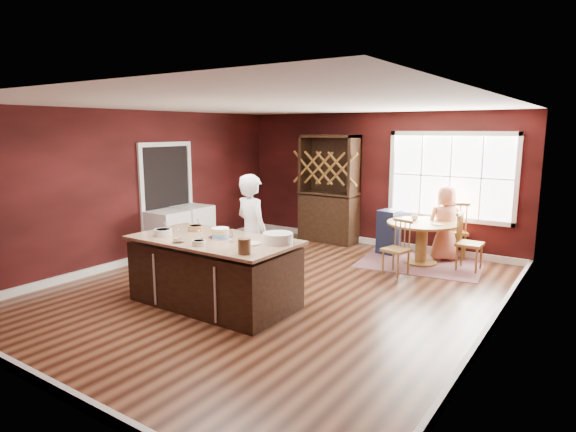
% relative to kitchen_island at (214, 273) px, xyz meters
% --- Properties ---
extents(room_shell, '(7.00, 7.00, 7.00)m').
position_rel_kitchen_island_xyz_m(room_shell, '(0.37, 0.94, 0.91)').
color(room_shell, brown).
rests_on(room_shell, ground).
extents(window, '(2.36, 0.10, 1.66)m').
position_rel_kitchen_island_xyz_m(window, '(1.87, 4.41, 1.06)').
color(window, white).
rests_on(window, room_shell).
extents(doorway, '(0.08, 1.26, 2.13)m').
position_rel_kitchen_island_xyz_m(doorway, '(-2.60, 1.54, 0.59)').
color(doorway, white).
rests_on(doorway, room_shell).
extents(kitchen_island, '(2.28, 1.19, 0.92)m').
position_rel_kitchen_island_xyz_m(kitchen_island, '(0.00, 0.00, 0.00)').
color(kitchen_island, black).
rests_on(kitchen_island, ground).
extents(dining_table, '(1.23, 1.23, 0.75)m').
position_rel_kitchen_island_xyz_m(dining_table, '(1.67, 3.56, 0.10)').
color(dining_table, olive).
rests_on(dining_table, ground).
extents(baker, '(0.73, 0.59, 1.74)m').
position_rel_kitchen_island_xyz_m(baker, '(0.09, 0.72, 0.43)').
color(baker, white).
rests_on(baker, ground).
extents(layer_cake, '(0.33, 0.33, 0.13)m').
position_rel_kitchen_island_xyz_m(layer_cake, '(0.05, 0.09, 0.55)').
color(layer_cake, white).
rests_on(layer_cake, kitchen_island).
extents(bowl_blue, '(0.24, 0.24, 0.09)m').
position_rel_kitchen_island_xyz_m(bowl_blue, '(-0.68, -0.26, 0.53)').
color(bowl_blue, white).
rests_on(bowl_blue, kitchen_island).
extents(bowl_yellow, '(0.22, 0.22, 0.08)m').
position_rel_kitchen_island_xyz_m(bowl_yellow, '(-0.54, 0.22, 0.52)').
color(bowl_yellow, '#98794A').
rests_on(bowl_yellow, kitchen_island).
extents(bowl_pink, '(0.15, 0.15, 0.05)m').
position_rel_kitchen_island_xyz_m(bowl_pink, '(-0.21, -0.42, 0.51)').
color(bowl_pink, silver).
rests_on(bowl_pink, kitchen_island).
extents(bowl_olive, '(0.17, 0.17, 0.06)m').
position_rel_kitchen_island_xyz_m(bowl_olive, '(0.12, -0.39, 0.51)').
color(bowl_olive, silver).
rests_on(bowl_olive, kitchen_island).
extents(drinking_glass, '(0.08, 0.08, 0.17)m').
position_rel_kitchen_island_xyz_m(drinking_glass, '(0.35, -0.02, 0.56)').
color(drinking_glass, silver).
rests_on(drinking_glass, kitchen_island).
extents(dinner_plate, '(0.25, 0.25, 0.02)m').
position_rel_kitchen_island_xyz_m(dinner_plate, '(0.62, 0.03, 0.49)').
color(dinner_plate, '#FFFAC9').
rests_on(dinner_plate, kitchen_island).
extents(white_tub, '(0.39, 0.39, 0.13)m').
position_rel_kitchen_island_xyz_m(white_tub, '(0.87, 0.27, 0.55)').
color(white_tub, silver).
rests_on(white_tub, kitchen_island).
extents(stoneware_crock, '(0.16, 0.16, 0.19)m').
position_rel_kitchen_island_xyz_m(stoneware_crock, '(0.86, -0.40, 0.57)').
color(stoneware_crock, brown).
rests_on(stoneware_crock, kitchen_island).
extents(toy_figurine, '(0.04, 0.04, 0.07)m').
position_rel_kitchen_island_xyz_m(toy_figurine, '(0.73, -0.25, 0.52)').
color(toy_figurine, yellow).
rests_on(toy_figurine, kitchen_island).
extents(rug, '(2.26, 1.86, 0.01)m').
position_rel_kitchen_island_xyz_m(rug, '(1.67, 3.56, -0.43)').
color(rug, brown).
rests_on(rug, ground).
extents(chair_east, '(0.41, 0.43, 1.01)m').
position_rel_kitchen_island_xyz_m(chair_east, '(2.48, 3.61, 0.06)').
color(chair_east, brown).
rests_on(chair_east, ground).
extents(chair_south, '(0.46, 0.44, 0.92)m').
position_rel_kitchen_island_xyz_m(chair_south, '(1.54, 2.69, 0.02)').
color(chair_south, brown).
rests_on(chair_south, ground).
extents(chair_north, '(0.60, 0.60, 1.08)m').
position_rel_kitchen_island_xyz_m(chair_north, '(2.02, 4.27, 0.10)').
color(chair_north, brown).
rests_on(chair_north, ground).
extents(seated_woman, '(0.80, 0.74, 1.37)m').
position_rel_kitchen_island_xyz_m(seated_woman, '(1.94, 4.01, 0.25)').
color(seated_woman, '#CB7858').
rests_on(seated_woman, ground).
extents(high_chair, '(0.39, 0.39, 0.88)m').
position_rel_kitchen_island_xyz_m(high_chair, '(0.91, 3.90, 0.00)').
color(high_chair, '#1F243F').
rests_on(high_chair, ground).
extents(toddler, '(0.18, 0.14, 0.26)m').
position_rel_kitchen_island_xyz_m(toddler, '(0.92, 3.91, 0.37)').
color(toddler, '#8CA5BF').
rests_on(toddler, high_chair).
extents(table_plate, '(0.19, 0.19, 0.01)m').
position_rel_kitchen_island_xyz_m(table_plate, '(1.96, 3.47, 0.32)').
color(table_plate, beige).
rests_on(table_plate, dining_table).
extents(table_cup, '(0.12, 0.12, 0.09)m').
position_rel_kitchen_island_xyz_m(table_cup, '(1.48, 3.68, 0.36)').
color(table_cup, white).
rests_on(table_cup, dining_table).
extents(hutch, '(1.23, 0.51, 2.25)m').
position_rel_kitchen_island_xyz_m(hutch, '(-0.57, 4.16, 0.69)').
color(hutch, '#342011').
rests_on(hutch, ground).
extents(washer, '(0.62, 0.60, 0.90)m').
position_rel_kitchen_island_xyz_m(washer, '(-2.27, 1.22, 0.01)').
color(washer, white).
rests_on(washer, ground).
extents(dryer, '(0.63, 0.61, 0.91)m').
position_rel_kitchen_island_xyz_m(dryer, '(-2.27, 1.86, 0.02)').
color(dryer, white).
rests_on(dryer, ground).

